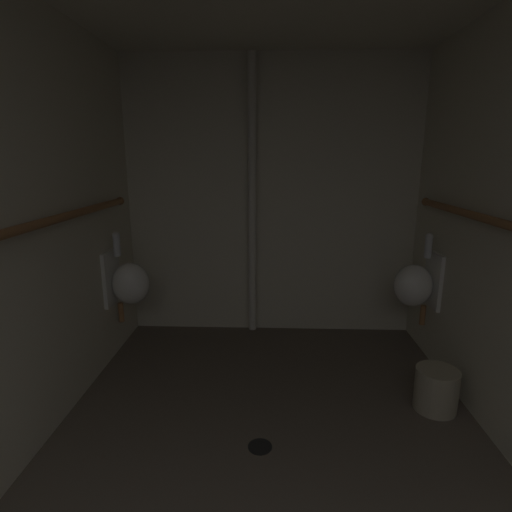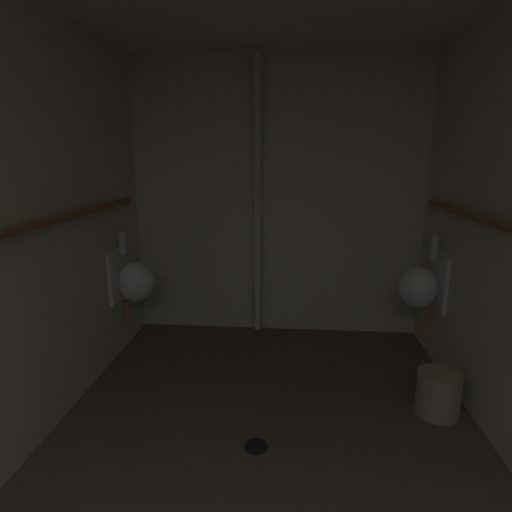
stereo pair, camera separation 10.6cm
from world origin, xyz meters
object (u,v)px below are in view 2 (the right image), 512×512
at_px(urinal_left_mid, 133,281).
at_px(urinal_right_mid, 421,286).
at_px(waste_bin, 438,393).
at_px(floor_drain, 256,446).
at_px(standpipe_back_wall, 257,201).

relative_size(urinal_left_mid, urinal_right_mid, 1.00).
bearing_deg(waste_bin, urinal_right_mid, 84.44).
distance_m(floor_drain, waste_bin, 1.22).
distance_m(urinal_left_mid, waste_bin, 2.40).
bearing_deg(waste_bin, standpipe_back_wall, 136.80).
distance_m(standpipe_back_wall, floor_drain, 2.02).
xyz_separation_m(urinal_right_mid, standpipe_back_wall, (-1.33, 0.46, 0.61)).
bearing_deg(floor_drain, standpipe_back_wall, 94.22).
bearing_deg(urinal_left_mid, floor_drain, -44.91).
xyz_separation_m(urinal_left_mid, standpipe_back_wall, (0.99, 0.49, 0.61)).
relative_size(urinal_left_mid, standpipe_back_wall, 0.31).
xyz_separation_m(floor_drain, waste_bin, (1.14, 0.41, 0.14)).
xyz_separation_m(urinal_left_mid, waste_bin, (2.25, -0.69, -0.49)).
height_order(urinal_right_mid, waste_bin, urinal_right_mid).
distance_m(urinal_left_mid, floor_drain, 1.68).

